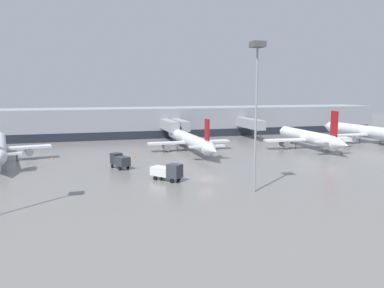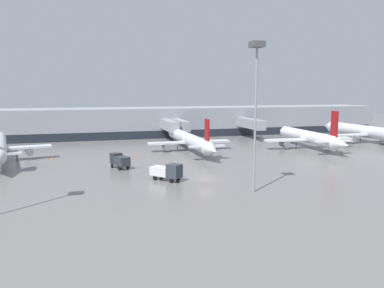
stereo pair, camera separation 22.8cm
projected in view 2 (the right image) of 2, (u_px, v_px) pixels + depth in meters
The scene contains 12 objects.
ground_plane at pixel (207, 179), 61.34m from camera, with size 320.00×320.00×0.00m, color slate.
terminal_building at pixel (148, 122), 119.62m from camera, with size 160.00×31.38×9.00m.
parked_jet_0 at pixel (309, 137), 93.99m from camera, with size 23.36×32.27×9.92m.
parked_jet_2 at pixel (189, 140), 90.60m from camera, with size 20.22×38.65×8.61m.
parked_jet_4 at pixel (369, 132), 104.34m from camera, with size 21.79×39.71×8.80m.
service_truck_0 at pixel (167, 171), 60.08m from camera, with size 4.90×5.37×2.86m.
service_truck_2 at pixel (120, 160), 69.60m from camera, with size 3.56×4.94×2.72m.
traffic_cone_0 at pixel (206, 148), 91.85m from camera, with size 0.38×0.38×0.64m.
traffic_cone_1 at pixel (53, 158), 78.78m from camera, with size 0.46×0.46×0.66m.
traffic_cone_2 at pixel (342, 153), 85.36m from camera, with size 0.40×0.40×0.57m.
traffic_cone_3 at pixel (134, 156), 80.57m from camera, with size 0.38×0.38×0.76m.
apron_light_mast_0 at pixel (256, 77), 51.29m from camera, with size 1.80×1.80×21.01m.
Camera 2 is at (-18.59, -57.01, 14.37)m, focal length 35.00 mm.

